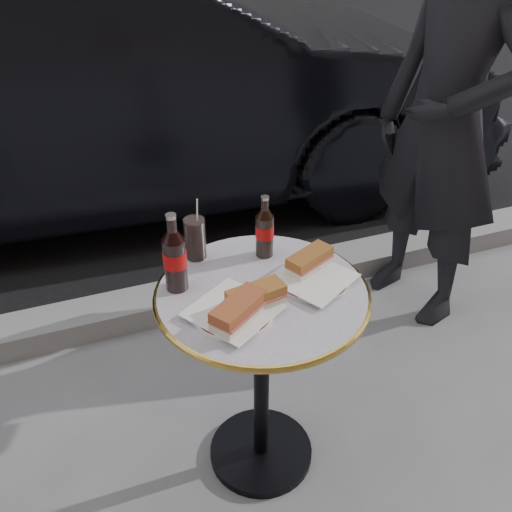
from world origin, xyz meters
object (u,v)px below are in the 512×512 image
object	(u,v)px
pedestrian	(446,126)
parked_car	(109,83)
bistro_table	(261,381)
cola_bottle_left	(174,252)
plate_left	(233,313)
cola_glass	(195,238)
plate_right	(313,280)
cola_bottle_right	(265,226)

from	to	relation	value
pedestrian	parked_car	bearing A→B (deg)	-159.80
bistro_table	cola_bottle_left	xyz separation A→B (m)	(-0.22, 0.10, 0.49)
plate_left	cola_bottle_left	size ratio (longest dim) A/B	0.91
bistro_table	cola_bottle_left	world-z (taller)	cola_bottle_left
cola_bottle_left	cola_glass	world-z (taller)	cola_bottle_left
cola_bottle_left	parked_car	bearing A→B (deg)	87.01
cola_bottle_left	pedestrian	world-z (taller)	pedestrian
plate_right	cola_bottle_left	bearing A→B (deg)	163.80
plate_right	parked_car	distance (m)	2.17
plate_left	cola_bottle_right	distance (m)	0.32
pedestrian	cola_bottle_left	bearing A→B (deg)	-84.46
cola_bottle_left	pedestrian	distance (m)	1.32
bistro_table	plate_right	world-z (taller)	plate_right
plate_right	cola_glass	bearing A→B (deg)	139.52
cola_bottle_right	cola_glass	xyz separation A→B (m)	(-0.20, 0.06, -0.04)
plate_left	bistro_table	bearing A→B (deg)	32.60
cola_bottle_left	cola_glass	distance (m)	0.17
cola_glass	parked_car	size ratio (longest dim) A/B	0.03
bistro_table	plate_right	distance (m)	0.40
plate_right	pedestrian	world-z (taller)	pedestrian
bistro_table	parked_car	size ratio (longest dim) A/B	0.17
plate_left	cola_bottle_left	distance (m)	0.23
plate_right	pedestrian	bearing A→B (deg)	34.38
parked_car	cola_bottle_left	bearing A→B (deg)	-178.99
pedestrian	cola_bottle_right	bearing A→B (deg)	-82.19
plate_left	cola_bottle_left	bearing A→B (deg)	123.00
plate_left	cola_glass	size ratio (longest dim) A/B	1.64
bistro_table	cola_glass	xyz separation A→B (m)	(-0.13, 0.23, 0.43)
bistro_table	pedestrian	bearing A→B (deg)	29.73
cola_glass	plate_left	bearing A→B (deg)	-86.59
pedestrian	bistro_table	bearing A→B (deg)	-75.90
bistro_table	parked_car	bearing A→B (deg)	93.09
cola_bottle_left	plate_right	bearing A→B (deg)	-16.20
cola_glass	parked_car	bearing A→B (deg)	89.59
cola_bottle_right	parked_car	bearing A→B (deg)	95.48
cola_bottle_left	parked_car	xyz separation A→B (m)	(0.11, 2.04, -0.13)
cola_glass	parked_car	world-z (taller)	parked_car
parked_car	pedestrian	world-z (taller)	pedestrian
cola_bottle_left	cola_bottle_right	world-z (taller)	cola_bottle_left
bistro_table	plate_left	xyz separation A→B (m)	(-0.11, -0.07, 0.37)
cola_glass	parked_car	xyz separation A→B (m)	(0.01, 1.91, -0.08)
bistro_table	parked_car	distance (m)	2.17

